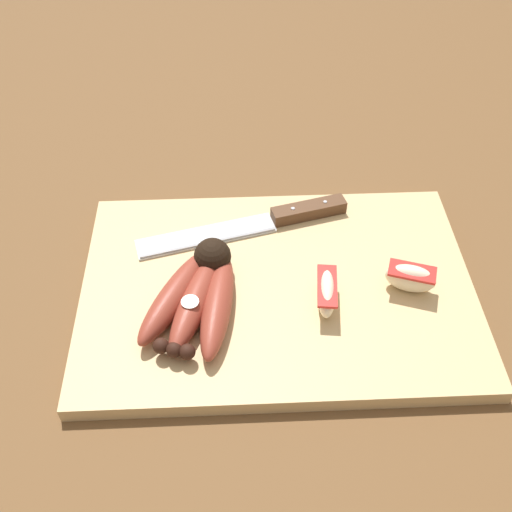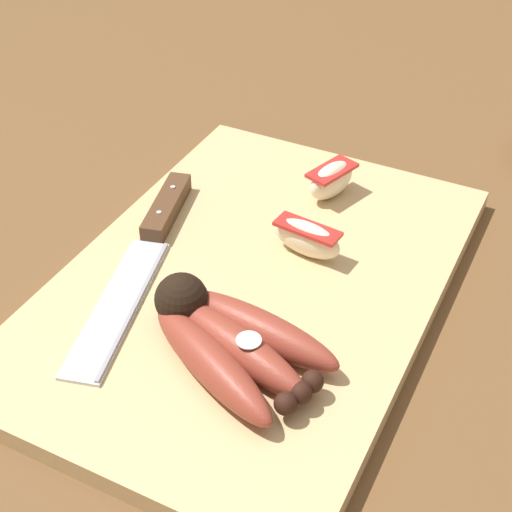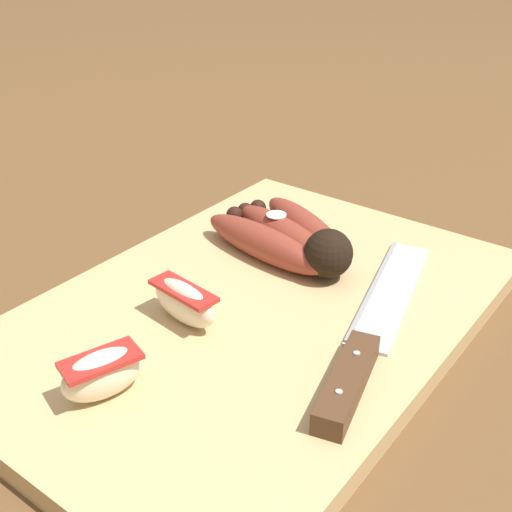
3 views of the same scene
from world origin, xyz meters
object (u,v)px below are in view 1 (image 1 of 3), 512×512
apple_wedge_middle (410,276)px  chefs_knife (274,219)px  banana_bunch (198,295)px  apple_wedge_near (326,292)px

apple_wedge_middle → chefs_knife: bearing=-37.9°
banana_bunch → apple_wedge_near: bearing=178.6°
banana_bunch → apple_wedge_middle: bearing=-176.2°
chefs_knife → apple_wedge_middle: bearing=142.1°
banana_bunch → apple_wedge_middle: (-0.25, -0.02, 0.00)m
apple_wedge_near → apple_wedge_middle: 0.10m
banana_bunch → apple_wedge_near: 0.15m
banana_bunch → apple_wedge_near: (-0.15, 0.00, 0.00)m
banana_bunch → apple_wedge_near: banana_bunch is taller
apple_wedge_middle → banana_bunch: bearing=3.8°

